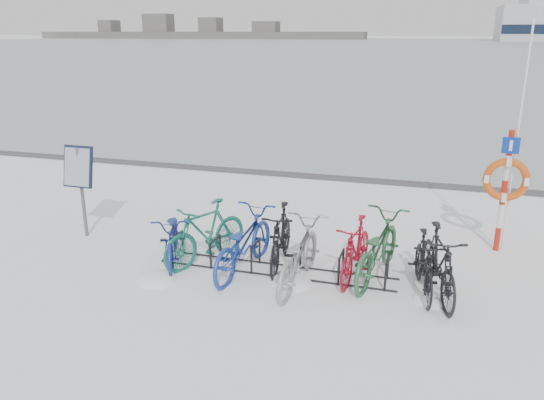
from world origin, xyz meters
The scene contains 17 objects.
ground centered at (0.00, 0.00, 0.00)m, with size 900.00×900.00×0.00m, color white.
ice_sheet centered at (0.00, 155.00, 0.01)m, with size 400.00×298.00×0.02m, color #9BA9AF.
quay_edge centered at (0.00, 5.90, 0.05)m, with size 400.00×0.25×0.10m, color #3F3F42.
bike_rack centered at (0.00, 0.00, 0.18)m, with size 4.00×0.48×0.46m.
info_board centered at (-4.00, 0.47, 1.29)m, with size 0.60×0.24×1.79m.
lifebuoy_station centered at (3.61, 1.93, 1.35)m, with size 0.77×0.22×4.02m.
shoreline centered at (-122.02, 260.00, 2.79)m, with size 180.00×12.00×9.50m.
bike_0 centered at (-1.83, -0.06, 0.47)m, with size 0.62×1.78×0.94m, color navy.
bike_1 centered at (-1.28, 0.06, 0.55)m, with size 0.52×1.82×1.10m, color #166653.
bike_2 centered at (-0.54, -0.11, 0.53)m, with size 0.70×2.01×1.05m, color navy.
bike_3 centered at (0.00, 0.28, 0.53)m, with size 0.50×1.76×1.06m, color black.
bike_4 centered at (0.45, -0.31, 0.51)m, with size 0.68×1.96×1.03m, color gray.
bike_5 centered at (1.28, 0.18, 0.50)m, with size 0.47×1.65×0.99m, color maroon.
bike_6 centered at (1.60, 0.27, 0.54)m, with size 0.71×2.04×1.07m, color #285D36.
bike_7 centered at (2.35, -0.05, 0.48)m, with size 0.45×1.59×0.95m, color black.
bike_8 centered at (2.56, -0.11, 0.54)m, with size 0.51×1.81×1.09m, color black.
snow_drifts centered at (0.05, -0.42, 0.00)m, with size 4.82×1.83×0.23m.
Camera 1 is at (2.22, -7.74, 3.82)m, focal length 35.00 mm.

